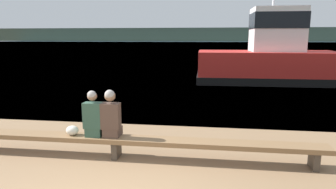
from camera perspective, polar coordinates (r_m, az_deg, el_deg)
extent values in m
plane|color=#5684A3|center=(128.19, 7.25, 9.69)|extent=(240.00, 240.00, 0.00)
cube|color=#384233|center=(188.28, 7.52, 11.25)|extent=(600.00, 12.00, 8.00)
cube|color=brown|center=(6.40, -9.86, -8.41)|extent=(8.46, 0.42, 0.10)
cube|color=#42382D|center=(6.52, 26.05, -11.11)|extent=(0.12, 0.36, 0.35)
cube|color=#42382D|center=(6.47, -9.80, -10.28)|extent=(0.12, 0.36, 0.35)
cube|color=#2D4C3D|center=(6.57, -13.65, -6.74)|extent=(0.33, 0.38, 0.19)
cube|color=#2D4C3D|center=(6.39, -14.09, -3.87)|extent=(0.38, 0.22, 0.54)
sphere|color=#846047|center=(6.30, -14.26, -0.29)|extent=(0.20, 0.20, 0.20)
sphere|color=gray|center=(6.28, -14.32, -0.10)|extent=(0.18, 0.18, 0.18)
cube|color=#4C382D|center=(6.44, -10.50, -6.96)|extent=(0.33, 0.38, 0.19)
cube|color=#4C382D|center=(6.26, -10.86, -4.04)|extent=(0.38, 0.22, 0.54)
sphere|color=#846047|center=(6.17, -11.00, -0.27)|extent=(0.22, 0.22, 0.22)
sphere|color=gray|center=(6.15, -11.06, -0.05)|extent=(0.20, 0.20, 0.20)
ellipsoid|color=beige|center=(6.70, -17.76, -6.53)|extent=(0.26, 0.23, 0.21)
cube|color=red|center=(17.82, 18.38, 5.05)|extent=(7.74, 3.66, 1.71)
cube|color=black|center=(17.89, 18.26, 2.99)|extent=(7.90, 3.81, 0.41)
cube|color=silver|center=(17.83, 20.01, 11.51)|extent=(2.72, 2.17, 2.36)
cube|color=black|center=(17.85, 20.11, 13.03)|extent=(2.78, 2.24, 0.85)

